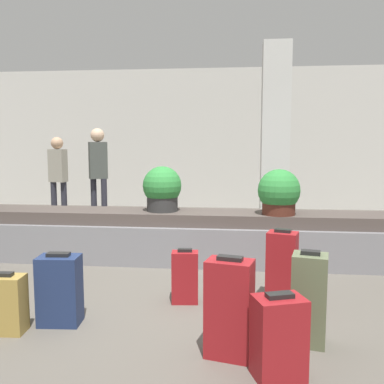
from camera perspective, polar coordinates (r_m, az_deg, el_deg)
The scene contains 15 objects.
ground_plane at distance 4.33m, azimuth -2.02°, elevation -13.96°, with size 18.00×18.00×0.00m, color #59544C.
back_wall at distance 9.97m, azimuth 2.93°, elevation 7.08°, with size 18.00×0.06×3.20m.
carousel at distance 5.52m, azimuth 0.00°, elevation -6.07°, with size 8.13×0.76×0.65m.
pillar at distance 7.57m, azimuth 11.00°, elevation 7.11°, with size 0.47×0.47×3.20m.
suitcase_0 at distance 3.85m, azimuth -24.02°, elevation -13.47°, with size 0.37×0.21×0.50m.
suitcase_1 at distance 3.43m, azimuth 15.34°, elevation -13.60°, with size 0.30×0.27×0.72m.
suitcase_2 at distance 4.14m, azimuth -0.94°, elevation -11.24°, with size 0.26×0.19×0.52m.
suitcase_3 at distance 2.96m, azimuth 11.48°, elevation -18.47°, with size 0.38×0.33×0.57m.
suitcase_4 at distance 3.83m, azimuth -17.23°, elevation -12.35°, with size 0.36×0.25×0.61m.
suitcase_5 at distance 3.14m, azimuth 5.01°, elevation -15.20°, with size 0.36×0.28×0.73m.
suitcase_6 at distance 4.25m, azimuth 11.90°, elevation -9.68°, with size 0.32×0.28×0.70m.
potted_plant_0 at distance 5.31m, azimuth 11.52°, elevation -0.13°, with size 0.52×0.52×0.56m.
potted_plant_2 at distance 5.47m, azimuth -3.99°, elevation 0.38°, with size 0.50×0.50×0.58m.
traveler_0 at distance 8.46m, azimuth -17.43°, elevation 2.54°, with size 0.35×0.25×1.62m.
traveler_1 at distance 8.10m, azimuth -12.40°, elevation 3.33°, with size 0.37×0.31×1.78m.
Camera 1 is at (0.59, -4.01, 1.52)m, focal length 40.00 mm.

